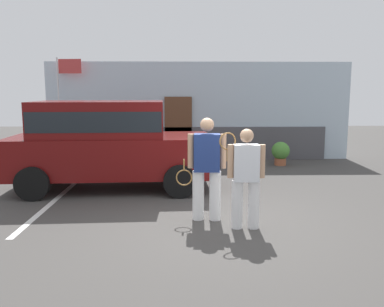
% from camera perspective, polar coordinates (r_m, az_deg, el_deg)
% --- Properties ---
extents(ground_plane, '(40.00, 40.00, 0.00)m').
position_cam_1_polar(ground_plane, '(7.17, 3.26, -9.79)').
color(ground_plane, '#423F3D').
extents(parking_stripe_0, '(0.12, 4.40, 0.01)m').
position_cam_1_polar(parking_stripe_0, '(8.99, -18.88, -6.39)').
color(parking_stripe_0, silver).
rests_on(parking_stripe_0, ground_plane).
extents(house_frontage, '(10.06, 0.40, 3.23)m').
position_cam_1_polar(house_frontage, '(13.68, 0.95, 5.56)').
color(house_frontage, silver).
rests_on(house_frontage, ground_plane).
extents(parked_suv, '(4.68, 2.34, 2.05)m').
position_cam_1_polar(parked_suv, '(9.65, -11.85, 1.82)').
color(parked_suv, '#590C0C').
rests_on(parked_suv, ground_plane).
extents(tennis_player_man, '(0.92, 0.31, 1.82)m').
position_cam_1_polar(tennis_player_man, '(7.15, 2.06, -2.02)').
color(tennis_player_man, white).
rests_on(tennis_player_man, ground_plane).
extents(tennis_player_woman, '(0.76, 0.27, 1.67)m').
position_cam_1_polar(tennis_player_woman, '(6.77, 7.54, -3.28)').
color(tennis_player_woman, white).
rests_on(tennis_player_woman, ground_plane).
extents(potted_plant_by_porch, '(0.56, 0.56, 0.73)m').
position_cam_1_polar(potted_plant_by_porch, '(12.88, 12.33, 0.18)').
color(potted_plant_by_porch, '#9E5638').
rests_on(potted_plant_by_porch, ground_plane).
extents(flag_pole, '(0.80, 0.12, 3.34)m').
position_cam_1_polar(flag_pole, '(13.78, -17.54, 8.40)').
color(flag_pole, silver).
rests_on(flag_pole, ground_plane).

